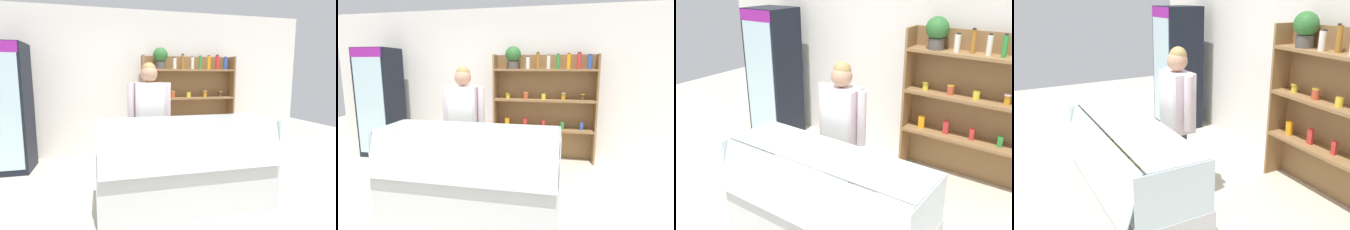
% 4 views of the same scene
% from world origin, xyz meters
% --- Properties ---
extents(ground_plane, '(12.00, 12.00, 0.00)m').
position_xyz_m(ground_plane, '(0.00, 0.00, 0.00)').
color(ground_plane, beige).
extents(back_wall, '(6.80, 0.10, 2.70)m').
position_xyz_m(back_wall, '(0.00, 2.21, 1.35)').
color(back_wall, white).
rests_on(back_wall, ground).
extents(drinks_fridge, '(0.64, 0.61, 1.99)m').
position_xyz_m(drinks_fridge, '(-2.11, 1.64, 0.99)').
color(drinks_fridge, black).
rests_on(drinks_fridge, ground).
extents(shelving_unit, '(1.77, 0.29, 2.00)m').
position_xyz_m(shelving_unit, '(0.86, 1.94, 1.13)').
color(shelving_unit, olive).
rests_on(shelving_unit, ground).
extents(deli_display_case, '(1.96, 0.76, 1.01)m').
position_xyz_m(deli_display_case, '(0.22, -0.10, 0.31)').
color(deli_display_case, silver).
rests_on(deli_display_case, ground).
extents(shop_clerk, '(0.58, 0.25, 1.66)m').
position_xyz_m(shop_clerk, '(-0.07, 0.57, 0.98)').
color(shop_clerk, '#383D51').
rests_on(shop_clerk, ground).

